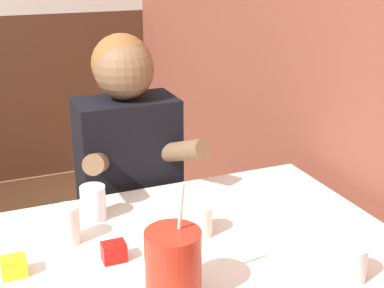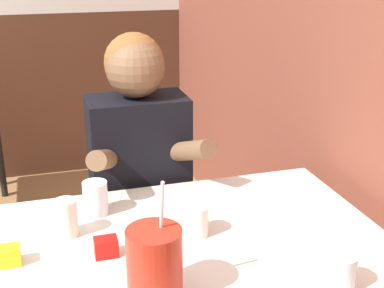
{
  "view_description": "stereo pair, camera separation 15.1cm",
  "coord_description": "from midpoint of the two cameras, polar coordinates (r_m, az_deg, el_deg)",
  "views": [
    {
      "loc": [
        -0.0,
        -0.8,
        1.49
      ],
      "look_at": [
        0.54,
        0.51,
        0.97
      ],
      "focal_mm": 50.0,
      "sensor_mm": 36.0,
      "label": 1
    },
    {
      "loc": [
        0.14,
        -0.85,
        1.49
      ],
      "look_at": [
        0.54,
        0.51,
        0.97
      ],
      "focal_mm": 50.0,
      "sensor_mm": 36.0,
      "label": 2
    }
  ],
  "objects": [
    {
      "name": "glass_far_side",
      "position": [
        1.5,
        -15.91,
        -8.31
      ],
      "size": [
        0.06,
        0.06,
        0.11
      ],
      "color": "silver",
      "rests_on": "main_table"
    },
    {
      "name": "glass_by_brick",
      "position": [
        1.33,
        13.43,
        -12.27
      ],
      "size": [
        0.08,
        0.08,
        0.09
      ],
      "color": "silver",
      "rests_on": "main_table"
    },
    {
      "name": "glass_center",
      "position": [
        1.48,
        -2.1,
        -8.19
      ],
      "size": [
        0.07,
        0.07,
        0.09
      ],
      "color": "silver",
      "rests_on": "main_table"
    },
    {
      "name": "cocktail_pitcher",
      "position": [
        1.21,
        -5.61,
        -12.98
      ],
      "size": [
        0.13,
        0.13,
        0.29
      ],
      "color": "#B22819",
      "rests_on": "main_table"
    },
    {
      "name": "person_seated",
      "position": [
        1.94,
        -8.84,
        -5.93
      ],
      "size": [
        0.42,
        0.4,
        1.23
      ],
      "color": "black",
      "rests_on": "ground_plane"
    },
    {
      "name": "condiment_ketchup",
      "position": [
        1.4,
        -11.39,
        -11.28
      ],
      "size": [
        0.06,
        0.04,
        0.05
      ],
      "color": "#B7140F",
      "rests_on": "main_table"
    },
    {
      "name": "glass_near_pitcher",
      "position": [
        1.6,
        -13.12,
        -6.17
      ],
      "size": [
        0.07,
        0.07,
        0.1
      ],
      "color": "silver",
      "rests_on": "main_table"
    },
    {
      "name": "main_table",
      "position": [
        1.49,
        -2.43,
        -12.82
      ],
      "size": [
        1.09,
        0.78,
        0.75
      ],
      "color": "beige",
      "rests_on": "ground_plane"
    },
    {
      "name": "condiment_mustard",
      "position": [
        1.41,
        -21.4,
        -12.14
      ],
      "size": [
        0.06,
        0.04,
        0.05
      ],
      "color": "yellow",
      "rests_on": "main_table"
    }
  ]
}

